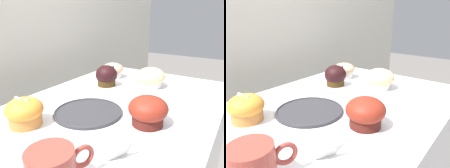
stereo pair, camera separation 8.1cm
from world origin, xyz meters
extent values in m
cube|color=beige|center=(0.00, 0.60, 0.90)|extent=(3.20, 0.10, 1.80)
cylinder|color=#C07838|center=(-0.23, 0.14, 0.97)|extent=(0.09, 0.09, 0.05)
ellipsoid|color=orange|center=(-0.23, 0.14, 0.99)|extent=(0.10, 0.10, 0.06)
sphere|color=white|center=(-0.23, 0.14, 1.02)|extent=(0.01, 0.01, 0.01)
sphere|color=white|center=(-0.22, 0.12, 1.02)|extent=(0.01, 0.01, 0.01)
sphere|color=white|center=(-0.23, 0.17, 1.02)|extent=(0.01, 0.01, 0.01)
cylinder|color=#3A270F|center=(0.18, 0.14, 0.97)|extent=(0.08, 0.08, 0.05)
ellipsoid|color=black|center=(0.18, 0.14, 0.99)|extent=(0.09, 0.09, 0.08)
sphere|color=black|center=(0.21, 0.12, 1.02)|extent=(0.01, 0.01, 0.01)
cylinder|color=#491813|center=(-0.04, -0.15, 0.97)|extent=(0.09, 0.09, 0.05)
ellipsoid|color=maroon|center=(-0.04, -0.15, 0.99)|extent=(0.11, 0.11, 0.07)
cylinder|color=silver|center=(0.30, 0.18, 0.97)|extent=(0.09, 0.09, 0.04)
ellipsoid|color=tan|center=(0.30, 0.18, 0.99)|extent=(0.10, 0.10, 0.06)
cylinder|color=white|center=(0.27, -0.03, 0.97)|extent=(0.09, 0.09, 0.05)
ellipsoid|color=#DABB82|center=(0.27, -0.03, 0.99)|extent=(0.12, 0.12, 0.07)
torus|color=#99382D|center=(-0.30, -0.13, 0.99)|extent=(0.05, 0.03, 0.05)
cylinder|color=black|center=(-0.35, -0.10, 1.02)|extent=(0.07, 0.07, 0.01)
cylinder|color=#2D2D33|center=(-0.07, 0.04, 0.95)|extent=(0.21, 0.21, 0.01)
torus|color=#2D2D33|center=(-0.07, 0.04, 0.95)|extent=(0.21, 0.21, 0.01)
cube|color=white|center=(-0.21, -0.14, 0.98)|extent=(0.05, 0.04, 0.06)
cube|color=silver|center=(-0.22, -0.16, 0.98)|extent=(0.05, 0.04, 0.06)
camera|label=1|loc=(-0.56, -0.36, 1.25)|focal=35.00mm
camera|label=2|loc=(-0.51, -0.42, 1.25)|focal=35.00mm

